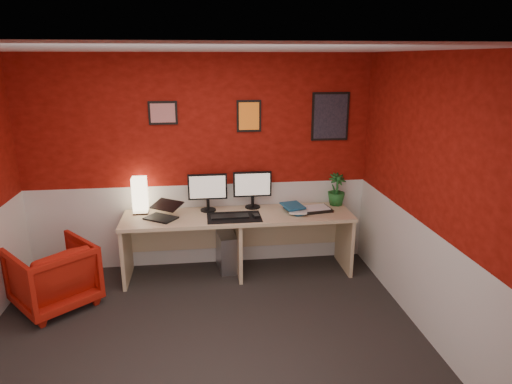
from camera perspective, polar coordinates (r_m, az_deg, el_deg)
name	(u,v)px	position (r m, az deg, el deg)	size (l,w,h in m)	color
ground	(205,348)	(4.20, -6.44, -19.02)	(4.00, 3.50, 0.01)	black
ceiling	(194,49)	(3.42, -7.85, 17.45)	(4.00, 3.50, 0.01)	white
wall_back	(199,164)	(5.31, -7.19, 3.51)	(4.00, 0.01, 2.50)	maroon
wall_front	(203,348)	(2.05, -6.75, -19.03)	(4.00, 0.01, 2.50)	maroon
wall_right	(437,204)	(4.13, 21.90, -1.40)	(0.01, 3.50, 2.50)	maroon
wainscot_back	(201,225)	(5.52, -6.91, -4.10)	(4.00, 0.01, 1.00)	silver
wainscot_right	(427,283)	(4.40, 20.78, -10.73)	(0.01, 3.50, 1.00)	silver
desk	(239,244)	(5.27, -2.22, -6.60)	(2.60, 0.65, 0.73)	tan
shoji_lamp	(140,196)	(5.29, -14.44, -0.52)	(0.16, 0.16, 0.40)	#FFE5B2
laptop	(160,209)	(5.07, -11.98, -2.17)	(0.33, 0.23, 0.22)	black
monitor_left	(208,187)	(5.20, -6.14, 0.68)	(0.45, 0.06, 0.58)	black
monitor_right	(253,184)	(5.28, -0.44, 1.01)	(0.45, 0.06, 0.58)	black
desk_mat	(234,217)	(5.04, -2.78, -3.20)	(0.60, 0.38, 0.01)	black
keyboard	(230,216)	(5.04, -3.31, -3.10)	(0.42, 0.14, 0.02)	black
mouse	(256,216)	(5.03, 0.02, -3.03)	(0.06, 0.10, 0.03)	black
book_bottom	(289,212)	(5.19, 4.22, -2.51)	(0.23, 0.31, 0.03)	#1B567C
book_middle	(290,210)	(5.18, 4.31, -2.26)	(0.20, 0.27, 0.02)	silver
book_top	(284,207)	(5.19, 3.53, -1.91)	(0.22, 0.30, 0.03)	#1B567C
zen_tray	(315,209)	(5.30, 7.50, -2.19)	(0.35, 0.25, 0.03)	black
potted_plant	(336,189)	(5.50, 10.12, 0.31)	(0.21, 0.21, 0.38)	#19591E
pc_tower	(226,251)	(5.45, -3.75, -7.39)	(0.20, 0.45, 0.45)	#99999E
armchair	(53,276)	(5.06, -24.24, -9.60)	(0.71, 0.73, 0.66)	#AA170A
art_left	(163,113)	(5.20, -11.68, 9.76)	(0.32, 0.02, 0.26)	red
art_center	(249,116)	(5.23, -0.90, 9.57)	(0.28, 0.02, 0.36)	orange
art_right	(330,117)	(5.42, 9.35, 9.39)	(0.44, 0.02, 0.56)	black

